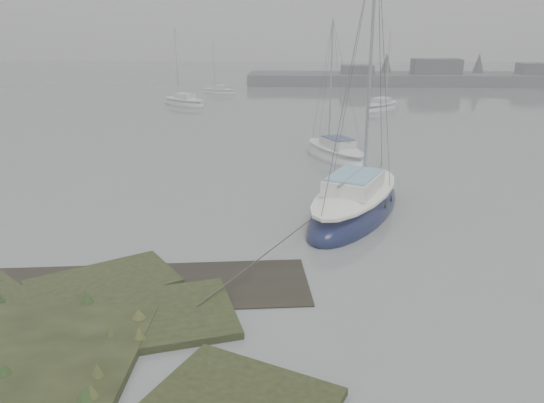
% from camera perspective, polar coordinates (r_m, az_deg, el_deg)
% --- Properties ---
extents(ground, '(160.00, 160.00, 0.00)m').
position_cam_1_polar(ground, '(39.83, -0.09, 7.94)').
color(ground, slate).
rests_on(ground, ground).
extents(far_shoreline, '(60.00, 8.00, 4.15)m').
position_cam_1_polar(far_shoreline, '(75.75, 22.08, 12.21)').
color(far_shoreline, '#4C4F51').
rests_on(far_shoreline, ground).
extents(sailboat_main, '(5.70, 8.37, 11.29)m').
position_cam_1_polar(sailboat_main, '(21.37, 8.93, -0.48)').
color(sailboat_main, '#0D1337').
rests_on(sailboat_main, ground).
extents(sailboat_white, '(4.24, 6.04, 8.18)m').
position_cam_1_polar(sailboat_white, '(30.34, 6.81, 5.02)').
color(sailboat_white, silver).
rests_on(sailboat_white, ground).
extents(sailboat_far_a, '(5.34, 4.69, 7.60)m').
position_cam_1_polar(sailboat_far_a, '(51.96, -9.48, 10.39)').
color(sailboat_far_a, '#B5BABF').
rests_on(sailboat_far_a, ground).
extents(sailboat_far_b, '(4.47, 5.21, 7.36)m').
position_cam_1_polar(sailboat_far_b, '(49.47, 11.74, 9.86)').
color(sailboat_far_b, silver).
rests_on(sailboat_far_b, ground).
extents(sailboat_far_c, '(4.48, 2.90, 6.02)m').
position_cam_1_polar(sailboat_far_c, '(61.06, -5.70, 11.64)').
color(sailboat_far_c, silver).
rests_on(sailboat_far_c, ground).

